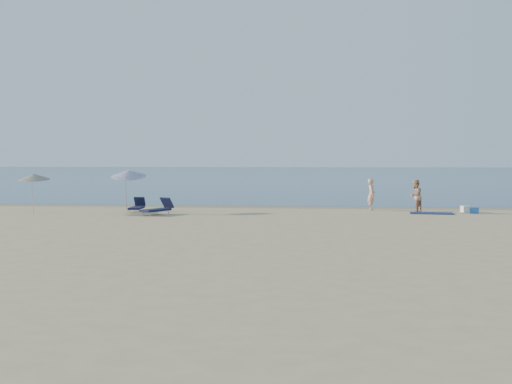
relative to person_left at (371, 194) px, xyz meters
The scene contains 12 objects.
ground 18.03m from the person_left, 97.33° to the right, with size 160.00×160.00×0.00m, color tan.
sea 82.17m from the person_left, 91.60° to the left, with size 240.00×160.00×0.01m, color #0C284B.
wet_sand_strip 2.88m from the person_left, 146.32° to the left, with size 240.00×1.60×0.00m, color #847254.
person_left is the anchor object (origin of this frame).
person_right 2.32m from the person_left, 27.60° to the right, with size 0.78×0.61×1.61m, color tan.
beach_towel 3.32m from the person_left, 31.66° to the right, with size 2.00×1.11×0.03m, color #0F1C4F.
white_bag 4.62m from the person_left, ahead, with size 0.36×0.31×0.31m, color white.
blue_cooler 5.05m from the person_left, 17.21° to the right, with size 0.41×0.29×0.29m, color #1C4F99.
umbrella_near 12.30m from the person_left, 169.07° to the right, with size 1.89×1.91×2.27m.
umbrella_far 16.80m from the person_left, 168.48° to the right, with size 1.57×1.59×2.03m.
lounger_left 11.85m from the person_left, 168.59° to the right, with size 0.64×1.66×0.72m.
lounger_right 10.87m from the person_left, 159.50° to the right, with size 1.34×1.88×0.80m.
Camera 1 is at (-0.00, -15.25, 2.65)m, focal length 45.00 mm.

